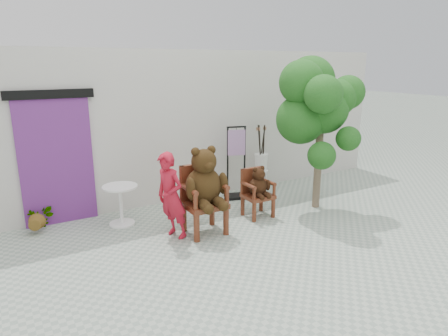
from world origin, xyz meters
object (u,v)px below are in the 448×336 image
Objects in this scene: person at (171,196)px; stool_bucket at (261,162)px; chair_big at (204,186)px; cafe_table at (121,200)px; chair_small at (258,187)px; display_stand at (236,171)px; tree at (317,101)px.

person is 0.98× the size of stool_bucket.
stool_bucket is (2.72, 1.40, -0.07)m from person.
cafe_table is (-1.09, 1.04, -0.38)m from chair_big.
chair_small reaches higher than cafe_table.
display_stand reaches higher than chair_small.
chair_small is at bearing -83.39° from display_stand.
tree reaches higher than display_stand.
chair_small is 0.65× the size of stool_bucket.
tree reaches higher than stool_bucket.
chair_small is at bearing 72.83° from person.
stool_bucket is (0.98, 1.27, 0.09)m from chair_small.
tree reaches higher than chair_small.
chair_small is 1.34× the size of cafe_table.
cafe_table is 0.48× the size of stool_bucket.
display_stand is at bearing 4.70° from cafe_table.
chair_small is 0.33× the size of tree.
display_stand reaches higher than chair_big.
tree reaches higher than person.
cafe_table is at bearing -172.80° from stool_bucket.
cafe_table is at bearing 159.32° from chair_small.
stool_bucket is 2.02m from tree.
chair_big reaches higher than cafe_table.
chair_small is at bearing 8.71° from chair_big.
chair_big is 2.68m from tree.
stool_bucket reaches higher than cafe_table.
chair_small is 1.92m from tree.
display_stand is (1.39, 1.25, -0.23)m from chair_big.
person is 0.50× the size of tree.
cafe_table is 0.24× the size of tree.
tree is at bearing -7.12° from chair_small.
person is at bearing -152.80° from stool_bucket.
chair_big is 2.08× the size of cafe_table.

